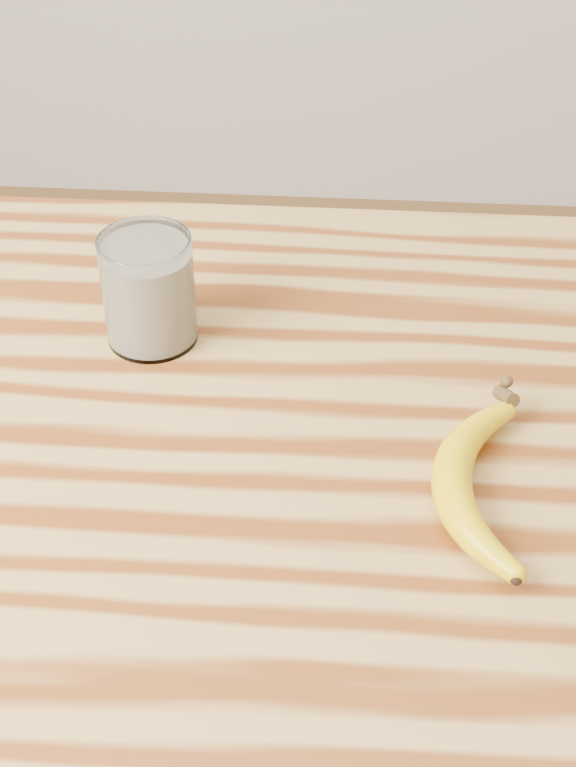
{
  "coord_description": "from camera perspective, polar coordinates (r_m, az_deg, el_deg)",
  "views": [
    {
      "loc": [
        -0.01,
        -0.69,
        1.53
      ],
      "look_at": [
        -0.06,
        0.04,
        0.93
      ],
      "focal_mm": 50.0,
      "sensor_mm": 36.0,
      "label": 1
    }
  ],
  "objects": [
    {
      "name": "banana",
      "position": [
        0.88,
        8.66,
        -5.16
      ],
      "size": [
        0.11,
        0.28,
        0.03
      ],
      "primitive_type": null,
      "rotation": [
        0.0,
        0.0,
        -0.05
      ],
      "color": "#E0B60A",
      "rests_on": "table"
    },
    {
      "name": "smoothie_glass",
      "position": [
        1.03,
        -7.44,
        4.9
      ],
      "size": [
        0.09,
        0.09,
        0.11
      ],
      "color": "white",
      "rests_on": "table"
    },
    {
      "name": "table",
      "position": [
        1.03,
        3.09,
        -8.51
      ],
      "size": [
        1.2,
        0.8,
        0.9
      ],
      "color": "#B78A48",
      "rests_on": "ground"
    }
  ]
}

